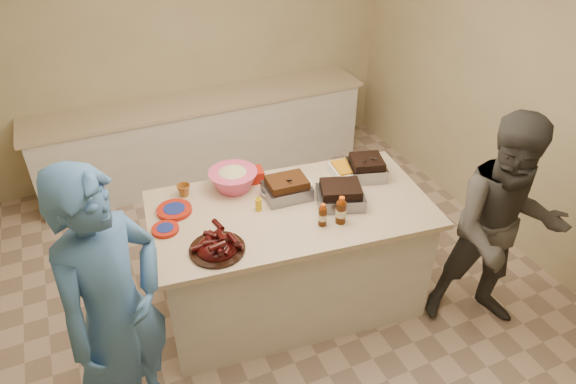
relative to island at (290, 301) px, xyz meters
name	(u,v)px	position (x,y,z in m)	size (l,w,h in m)	color
room	(284,300)	(-0.05, 0.03, 0.00)	(4.50, 5.00, 2.70)	#C6B686
back_counter	(204,137)	(-0.05, 2.23, 0.45)	(3.60, 0.64, 0.90)	silver
island	(290,301)	(0.00, 0.00, 0.00)	(2.02, 1.07, 0.96)	silver
rib_platter	(217,250)	(-0.63, -0.24, 0.96)	(0.36, 0.36, 0.15)	#3A0706
pulled_pork_tray	(287,196)	(0.03, 0.13, 0.96)	(0.33, 0.25, 0.10)	#47230F
brisket_tray	(340,203)	(0.34, -0.11, 0.96)	(0.33, 0.27, 0.10)	black
roasting_pan	(366,176)	(0.71, 0.14, 0.96)	(0.28, 0.28, 0.11)	gray
coleslaw_bowl	(234,188)	(-0.30, 0.40, 0.96)	(0.37, 0.37, 0.25)	#DC4571
sausage_plate	(292,185)	(0.12, 0.25, 0.96)	(0.31, 0.31, 0.05)	silver
mac_cheese_dish	(352,173)	(0.64, 0.21, 0.96)	(0.34, 0.25, 0.09)	orange
bbq_bottle_a	(340,222)	(0.24, -0.30, 0.96)	(0.07, 0.07, 0.21)	#3E1A04
bbq_bottle_b	(322,225)	(0.11, -0.28, 0.96)	(0.06, 0.06, 0.17)	#3E1A04
mustard_bottle	(259,210)	(-0.22, 0.06, 0.96)	(0.05, 0.05, 0.13)	gold
sauce_bowl	(271,196)	(-0.08, 0.19, 0.96)	(0.15, 0.05, 0.15)	silver
plate_stack_large	(175,212)	(-0.78, 0.28, 0.96)	(0.25, 0.25, 0.03)	#A41A0C
plate_stack_small	(166,231)	(-0.89, 0.10, 0.96)	(0.18, 0.18, 0.03)	#A41A0C
plastic_cup	(185,195)	(-0.67, 0.46, 0.96)	(0.10, 0.09, 0.10)	brown
basket_stack	(251,181)	(-0.14, 0.44, 0.96)	(0.19, 0.14, 0.09)	#A41A0C
guest_gray	(478,315)	(1.31, -0.76, 0.00)	(0.85, 1.76, 0.67)	#4A4843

